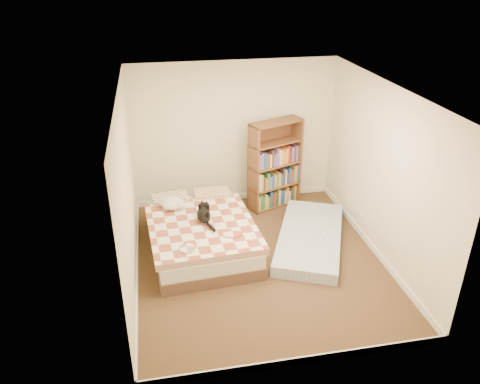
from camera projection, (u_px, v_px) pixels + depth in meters
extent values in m
cube|color=#4C3420|center=(259.00, 260.00, 6.83)|extent=(3.50, 4.00, 0.01)
cube|color=white|center=(263.00, 91.00, 5.71)|extent=(3.50, 4.00, 0.01)
cube|color=#F2ECCB|center=(234.00, 134.00, 8.03)|extent=(3.50, 0.01, 2.50)
cube|color=#F2ECCB|center=(308.00, 270.00, 4.51)|extent=(3.50, 0.01, 2.50)
cube|color=#F2ECCB|center=(127.00, 194.00, 5.97)|extent=(0.01, 4.00, 2.50)
cube|color=#F2ECCB|center=(382.00, 173.00, 6.56)|extent=(0.01, 4.00, 2.50)
cube|color=white|center=(235.00, 196.00, 8.55)|extent=(3.50, 0.02, 0.10)
cube|color=white|center=(300.00, 360.00, 5.05)|extent=(3.50, 0.02, 0.10)
cube|color=white|center=(137.00, 271.00, 6.51)|extent=(0.02, 4.00, 0.10)
cube|color=white|center=(371.00, 245.00, 7.10)|extent=(0.02, 4.00, 0.10)
cube|color=white|center=(361.00, 218.00, 7.34)|extent=(0.03, 0.09, 0.13)
cube|color=brown|center=(201.00, 243.00, 7.07)|extent=(1.58, 2.15, 0.19)
cube|color=silver|center=(201.00, 232.00, 6.99)|extent=(1.55, 2.11, 0.21)
cube|color=#A34F3C|center=(200.00, 223.00, 6.92)|extent=(1.63, 1.79, 0.10)
cube|color=gray|center=(174.00, 199.00, 7.53)|extent=(0.59, 0.40, 0.15)
cube|color=#A34F3C|center=(215.00, 196.00, 7.64)|extent=(0.59, 0.40, 0.15)
cube|color=brown|center=(250.00, 167.00, 7.95)|extent=(0.15, 0.30, 1.56)
cube|color=brown|center=(300.00, 163.00, 8.10)|extent=(0.15, 0.30, 1.56)
cube|color=brown|center=(273.00, 161.00, 8.15)|extent=(0.88, 0.36, 1.56)
cube|color=brown|center=(274.00, 204.00, 8.36)|extent=(0.98, 0.63, 0.03)
cube|color=brown|center=(275.00, 164.00, 8.02)|extent=(0.98, 0.63, 0.03)
cube|color=brown|center=(277.00, 122.00, 7.68)|extent=(0.98, 0.63, 0.03)
cube|color=#6D8FB7|center=(310.00, 238.00, 7.20)|extent=(1.64, 2.23, 0.18)
ellipsoid|color=black|center=(204.00, 215.00, 6.88)|extent=(0.25, 0.46, 0.14)
sphere|color=black|center=(202.00, 207.00, 7.08)|extent=(0.15, 0.15, 0.13)
cone|color=black|center=(199.00, 202.00, 7.09)|extent=(0.05, 0.05, 0.05)
cone|color=black|center=(204.00, 202.00, 7.10)|extent=(0.05, 0.05, 0.05)
cylinder|color=black|center=(214.00, 226.00, 6.66)|extent=(0.08, 0.25, 0.05)
ellipsoid|color=silver|center=(172.00, 203.00, 7.18)|extent=(0.36, 0.39, 0.17)
sphere|color=silver|center=(179.00, 205.00, 7.10)|extent=(0.15, 0.15, 0.13)
sphere|color=silver|center=(182.00, 207.00, 7.07)|extent=(0.07, 0.07, 0.06)
sphere|color=silver|center=(163.00, 203.00, 7.23)|extent=(0.09, 0.09, 0.08)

